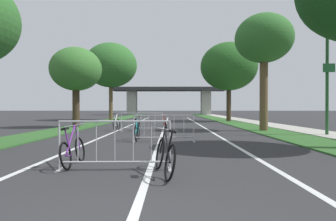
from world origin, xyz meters
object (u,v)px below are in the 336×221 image
at_px(tree_left_pine_near, 76,70).
at_px(tree_right_maple_mid, 229,67).
at_px(bicycle_white_5, 116,124).
at_px(crowd_barrier_third, 142,122).
at_px(bicycle_purple_3, 73,150).
at_px(bicycle_silver_4, 138,124).
at_px(crowd_barrier_second, 164,129).
at_px(bicycle_red_0, 165,124).
at_px(lamppost_with_sign, 327,60).
at_px(bicycle_teal_1, 137,131).
at_px(crowd_barrier_nearest, 115,146).
at_px(bicycle_black_2, 165,156).
at_px(tree_right_oak_mid, 264,40).
at_px(tree_left_oak_near, 111,65).

height_order(tree_left_pine_near, tree_right_maple_mid, tree_right_maple_mid).
distance_m(tree_left_pine_near, bicycle_white_5, 5.39).
height_order(tree_left_pine_near, crowd_barrier_third, tree_left_pine_near).
bearing_deg(bicycle_purple_3, bicycle_silver_4, 87.77).
bearing_deg(crowd_barrier_second, bicycle_red_0, 90.80).
bearing_deg(tree_right_maple_mid, lamppost_with_sign, -83.67).
height_order(crowd_barrier_second, bicycle_teal_1, crowd_barrier_second).
height_order(crowd_barrier_second, bicycle_red_0, crowd_barrier_second).
xyz_separation_m(crowd_barrier_third, bicycle_teal_1, (0.27, -4.55, -0.15)).
bearing_deg(bicycle_white_5, bicycle_silver_4, 2.09).
xyz_separation_m(crowd_barrier_second, crowd_barrier_third, (-1.38, 5.11, 0.00)).
relative_size(crowd_barrier_nearest, bicycle_white_5, 1.42).
bearing_deg(bicycle_black_2, crowd_barrier_nearest, 148.16).
height_order(bicycle_silver_4, bicycle_white_5, bicycle_white_5).
bearing_deg(tree_right_oak_mid, tree_right_maple_mid, 88.11).
bearing_deg(crowd_barrier_second, bicycle_teal_1, 153.23).
bearing_deg(bicycle_silver_4, crowd_barrier_third, 106.14).
distance_m(lamppost_with_sign, bicycle_silver_4, 10.25).
relative_size(crowd_barrier_second, bicycle_teal_1, 1.49).
relative_size(tree_right_oak_mid, bicycle_purple_3, 4.20).
distance_m(tree_left_oak_near, bicycle_purple_3, 25.43).
relative_size(bicycle_teal_1, bicycle_white_5, 0.96).
relative_size(tree_left_oak_near, crowd_barrier_second, 3.48).
xyz_separation_m(tree_left_oak_near, bicycle_purple_3, (4.27, -24.45, -5.56)).
bearing_deg(tree_left_oak_near, bicycle_teal_1, -75.16).
bearing_deg(bicycle_black_2, tree_right_oak_mid, 51.75).
xyz_separation_m(tree_right_oak_mid, tree_right_maple_mid, (0.39, 11.91, 0.20)).
distance_m(crowd_barrier_nearest, bicycle_purple_3, 1.16).
height_order(tree_right_oak_mid, crowd_barrier_nearest, tree_right_oak_mid).
bearing_deg(bicycle_silver_4, crowd_barrier_nearest, 84.31).
bearing_deg(lamppost_with_sign, bicycle_red_0, 157.17).
distance_m(bicycle_black_2, bicycle_white_5, 11.54).
relative_size(tree_right_oak_mid, bicycle_red_0, 4.17).
height_order(tree_right_maple_mid, bicycle_red_0, tree_right_maple_mid).
bearing_deg(tree_left_pine_near, bicycle_silver_4, -29.53).
height_order(crowd_barrier_nearest, bicycle_silver_4, crowd_barrier_nearest).
height_order(crowd_barrier_third, bicycle_black_2, crowd_barrier_third).
relative_size(tree_left_oak_near, bicycle_red_0, 5.20).
distance_m(bicycle_black_2, bicycle_silver_4, 11.27).
height_order(tree_left_oak_near, tree_right_maple_mid, tree_left_oak_near).
relative_size(tree_left_oak_near, tree_right_maple_mid, 1.07).
xyz_separation_m(crowd_barrier_third, bicycle_silver_4, (-0.25, 0.52, -0.14)).
bearing_deg(tree_right_oak_mid, bicycle_white_5, 177.83).
xyz_separation_m(crowd_barrier_second, bicycle_teal_1, (-1.11, 0.56, -0.15)).
relative_size(bicycle_teal_1, bicycle_silver_4, 0.93).
bearing_deg(tree_right_maple_mid, tree_left_pine_near, -143.14).
relative_size(tree_right_oak_mid, crowd_barrier_second, 2.79).
bearing_deg(crowd_barrier_third, tree_left_oak_near, 108.19).
xyz_separation_m(crowd_barrier_nearest, crowd_barrier_second, (0.91, 5.11, 0.00)).
bearing_deg(bicycle_silver_4, lamppost_with_sign, 151.22).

